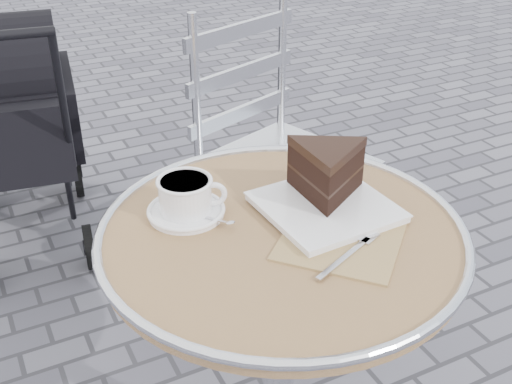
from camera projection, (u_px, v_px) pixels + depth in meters
name	position (u px, v px, depth m)	size (l,w,h in m)	color
cafe_table	(280.00, 297.00, 1.32)	(0.72, 0.72, 0.74)	silver
cappuccino_set	(186.00, 199.00, 1.27)	(0.16, 0.17, 0.08)	white
cake_plate_set	(327.00, 179.00, 1.29)	(0.31, 0.38, 0.13)	#A07E58
bistro_chair	(261.00, 126.00, 1.97)	(0.56, 0.56, 0.97)	silver
baby_stroller	(16.00, 130.00, 2.36)	(0.54, 0.96, 0.94)	black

